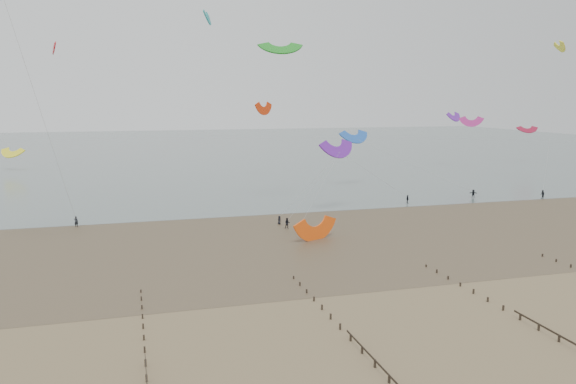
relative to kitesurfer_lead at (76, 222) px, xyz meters
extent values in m
plane|color=brown|center=(23.93, -49.08, -0.93)|extent=(500.00, 500.00, 0.00)
plane|color=#475654|center=(23.93, 150.92, -0.90)|extent=(500.00, 500.00, 0.00)
plane|color=#473A28|center=(23.93, -14.08, -0.92)|extent=(500.00, 500.00, 0.00)
ellipsoid|color=slate|center=(5.93, -27.08, -0.93)|extent=(23.60, 14.36, 0.01)
ellipsoid|color=slate|center=(35.93, -11.08, -0.93)|extent=(33.64, 18.32, 0.01)
ellipsoid|color=slate|center=(68.93, -19.08, -0.93)|extent=(19.65, 13.67, 0.01)
cube|color=black|center=(9.93, -58.13, -0.64)|extent=(0.16, 0.16, 0.68)
cube|color=black|center=(9.93, -55.50, -0.66)|extent=(0.16, 0.16, 0.65)
cube|color=black|center=(9.93, -52.87, -0.67)|extent=(0.16, 0.16, 0.62)
cube|color=black|center=(9.93, -50.24, -0.69)|extent=(0.16, 0.16, 0.59)
cube|color=black|center=(9.93, -47.61, -0.70)|extent=(0.16, 0.16, 0.57)
cube|color=black|center=(9.93, -44.98, -0.72)|extent=(0.16, 0.16, 0.54)
cube|color=black|center=(9.93, -42.35, -0.73)|extent=(0.16, 0.16, 0.51)
cube|color=black|center=(9.93, -39.71, -0.74)|extent=(0.16, 0.16, 0.48)
cube|color=black|center=(9.93, -37.08, -0.76)|extent=(0.16, 0.16, 0.45)
cube|color=black|center=(27.93, -63.40, -0.61)|extent=(0.16, 0.16, 0.74)
cube|color=black|center=(27.93, -60.77, -0.63)|extent=(0.16, 0.16, 0.71)
cube|color=black|center=(27.93, -58.13, -0.64)|extent=(0.16, 0.16, 0.68)
cube|color=black|center=(27.93, -55.50, -0.66)|extent=(0.16, 0.16, 0.65)
cube|color=black|center=(27.93, -52.87, -0.67)|extent=(0.16, 0.16, 0.62)
cube|color=black|center=(27.93, -50.24, -0.69)|extent=(0.16, 0.16, 0.59)
cube|color=black|center=(27.93, -47.61, -0.70)|extent=(0.16, 0.16, 0.57)
cube|color=black|center=(27.93, -44.98, -0.72)|extent=(0.16, 0.16, 0.54)
cube|color=black|center=(27.93, -42.35, -0.73)|extent=(0.16, 0.16, 0.51)
cube|color=black|center=(27.93, -39.71, -0.74)|extent=(0.16, 0.16, 0.48)
cube|color=black|center=(27.93, -37.08, -0.76)|extent=(0.16, 0.16, 0.45)
cube|color=black|center=(45.93, -60.77, -0.63)|extent=(0.16, 0.16, 0.71)
cube|color=black|center=(45.93, -58.13, -0.64)|extent=(0.16, 0.16, 0.68)
cube|color=black|center=(45.93, -55.50, -0.66)|extent=(0.16, 0.16, 0.65)
cube|color=black|center=(45.93, -52.87, -0.67)|extent=(0.16, 0.16, 0.62)
cube|color=black|center=(45.93, -50.24, -0.69)|extent=(0.16, 0.16, 0.59)
cube|color=black|center=(45.93, -47.61, -0.70)|extent=(0.16, 0.16, 0.57)
cube|color=black|center=(45.93, -44.98, -0.72)|extent=(0.16, 0.16, 0.54)
cube|color=black|center=(45.93, -42.35, -0.73)|extent=(0.16, 0.16, 0.51)
cube|color=black|center=(45.93, -39.71, -0.74)|extent=(0.16, 0.16, 0.48)
cube|color=black|center=(45.93, -37.08, -0.76)|extent=(0.16, 0.16, 0.45)
cube|color=black|center=(63.93, -42.35, -0.73)|extent=(0.16, 0.16, 0.51)
cube|color=black|center=(63.93, -39.71, -0.74)|extent=(0.16, 0.16, 0.48)
cube|color=black|center=(63.93, -37.08, -0.76)|extent=(0.16, 0.16, 0.45)
imported|color=black|center=(0.00, 0.00, 0.00)|extent=(0.79, 0.64, 1.87)
imported|color=black|center=(82.35, 6.98, -0.02)|extent=(1.74, 1.28, 1.82)
imported|color=black|center=(33.96, -7.47, -0.18)|extent=(0.76, 0.88, 1.51)
imported|color=black|center=(35.33, -15.34, 0.00)|extent=(1.37, 1.06, 1.87)
imported|color=black|center=(34.44, -11.00, -0.02)|extent=(1.02, 0.88, 1.84)
imported|color=black|center=(96.10, 1.53, 0.02)|extent=(0.81, 0.99, 1.90)
imported|color=black|center=(64.94, 4.50, -0.02)|extent=(0.58, 1.11, 1.82)
camera|label=1|loc=(9.55, -99.99, 20.68)|focal=35.00mm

